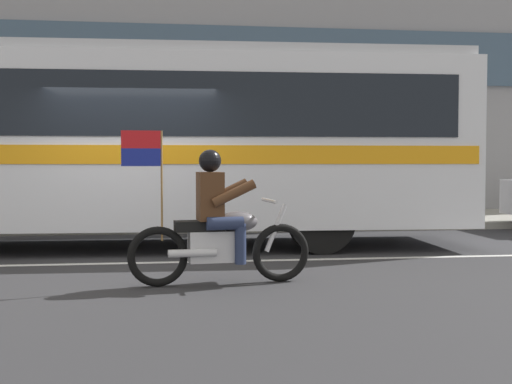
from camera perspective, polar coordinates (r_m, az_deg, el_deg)
The scene contains 5 objects.
ground_plane at distance 10.29m, azimuth -10.38°, elevation -5.43°, with size 60.00×60.00×0.00m, color #2B2B2D.
sidewalk_curb at distance 15.34m, azimuth -9.50°, elevation -2.51°, with size 28.00×3.80×0.15m, color gray.
lane_center_stripe at distance 9.69m, azimuth -10.54°, elevation -5.90°, with size 26.60×0.14×0.01m, color silver.
transit_bus at distance 11.40m, azimuth -11.54°, elevation 4.83°, with size 11.55×2.95×3.22m.
motorcycle_with_rider at distance 7.86m, azimuth -3.19°, elevation -2.97°, with size 2.19×0.65×1.78m.
Camera 1 is at (0.48, -10.18, 1.43)m, focal length 47.48 mm.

